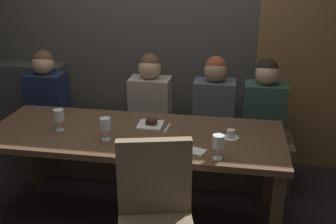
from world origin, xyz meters
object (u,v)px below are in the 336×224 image
at_px(dessert_plate, 151,124).
at_px(diner_redhead, 46,91).
at_px(diner_far_end, 214,99).
at_px(wine_glass_center_front, 218,142).
at_px(wine_glass_near_right, 105,125).
at_px(dining_table, 135,143).
at_px(espresso_cup, 231,135).
at_px(chair_near_side, 156,213).
at_px(diner_bearded, 150,96).
at_px(banquette_bench, 154,152).
at_px(wine_glass_end_left, 59,116).
at_px(diner_near_end, 265,102).
at_px(fork_on_table, 167,128).

bearing_deg(dessert_plate, diner_redhead, 154.18).
distance_m(diner_far_end, dessert_plate, 0.74).
bearing_deg(wine_glass_center_front, wine_glass_near_right, 168.79).
height_order(dining_table, espresso_cup, espresso_cup).
bearing_deg(diner_far_end, chair_near_side, -99.30).
distance_m(diner_bearded, diner_far_end, 0.58).
distance_m(espresso_cup, dessert_plate, 0.63).
bearing_deg(wine_glass_center_front, banquette_bench, 121.85).
bearing_deg(wine_glass_near_right, diner_redhead, 135.30).
bearing_deg(espresso_cup, dessert_plate, 167.58).
bearing_deg(banquette_bench, wine_glass_center_front, -58.15).
relative_size(dining_table, wine_glass_end_left, 13.41).
distance_m(chair_near_side, wine_glass_near_right, 0.79).
xyz_separation_m(diner_far_end, wine_glass_center_front, (0.09, -1.05, 0.07)).
xyz_separation_m(diner_far_end, wine_glass_end_left, (-1.10, -0.79, 0.07)).
xyz_separation_m(chair_near_side, diner_far_end, (0.24, 1.45, 0.23)).
bearing_deg(diner_near_end, chair_near_side, -115.29).
xyz_separation_m(diner_redhead, diner_near_end, (2.01, 0.00, 0.00)).
relative_size(diner_far_end, wine_glass_end_left, 4.40).
bearing_deg(diner_far_end, diner_near_end, -4.55).
bearing_deg(diner_far_end, dining_table, -126.66).
relative_size(diner_bearded, wine_glass_near_right, 4.43).
bearing_deg(diner_near_end, diner_bearded, 179.59).
bearing_deg(espresso_cup, banquette_bench, 135.93).
bearing_deg(dining_table, espresso_cup, 1.24).
distance_m(dining_table, diner_far_end, 0.92).
distance_m(diner_redhead, wine_glass_end_left, 0.89).
bearing_deg(wine_glass_end_left, dining_table, 5.99).
distance_m(wine_glass_end_left, dessert_plate, 0.69).
distance_m(banquette_bench, chair_near_side, 1.49).
bearing_deg(diner_bearded, banquette_bench, -6.02).
relative_size(dessert_plate, fork_on_table, 1.12).
distance_m(wine_glass_center_front, fork_on_table, 0.61).
bearing_deg(wine_glass_near_right, wine_glass_center_front, -11.21).
bearing_deg(diner_far_end, diner_bearded, -177.30).
xyz_separation_m(dining_table, fork_on_table, (0.23, 0.12, 0.09)).
height_order(diner_redhead, espresso_cup, diner_redhead).
distance_m(dining_table, banquette_bench, 0.82).
bearing_deg(wine_glass_near_right, diner_near_end, 36.91).
distance_m(diner_far_end, wine_glass_near_right, 1.14).
bearing_deg(wine_glass_end_left, espresso_cup, 3.34).
bearing_deg(wine_glass_center_front, diner_redhead, 148.64).
xyz_separation_m(banquette_bench, chair_near_side, (0.31, -1.42, 0.33)).
bearing_deg(chair_near_side, diner_near_end, 64.71).
bearing_deg(diner_bearded, diner_redhead, -179.44).
bearing_deg(dessert_plate, wine_glass_end_left, -162.18).
height_order(diner_redhead, diner_near_end, diner_near_end).
bearing_deg(diner_bearded, dessert_plate, -77.36).
xyz_separation_m(diner_far_end, wine_glass_near_right, (-0.71, -0.89, 0.06)).
xyz_separation_m(wine_glass_end_left, dessert_plate, (0.65, 0.21, -0.10)).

